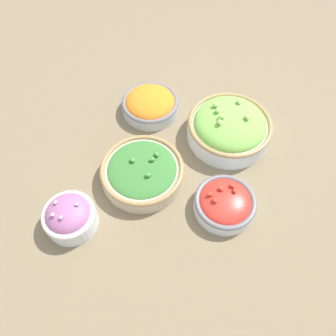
{
  "coord_description": "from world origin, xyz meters",
  "views": [
    {
      "loc": [
        0.35,
        0.21,
        0.66
      ],
      "look_at": [
        0.0,
        0.0,
        0.03
      ],
      "focal_mm": 35.0,
      "sensor_mm": 36.0,
      "label": 1
    }
  ],
  "objects": [
    {
      "name": "bowl_red_onion",
      "position": [
        0.21,
        -0.12,
        0.03
      ],
      "size": [
        0.11,
        0.11,
        0.07
      ],
      "color": "silver",
      "rests_on": "ground_plane"
    },
    {
      "name": "bowl_carrots",
      "position": [
        -0.15,
        -0.15,
        0.02
      ],
      "size": [
        0.15,
        0.15,
        0.06
      ],
      "color": "#B2C1CC",
      "rests_on": "ground_plane"
    },
    {
      "name": "bowl_broccoli",
      "position": [
        0.04,
        -0.05,
        0.03
      ],
      "size": [
        0.19,
        0.19,
        0.06
      ],
      "color": "beige",
      "rests_on": "ground_plane"
    },
    {
      "name": "bowl_cherry_tomatoes",
      "position": [
        0.01,
        0.15,
        0.02
      ],
      "size": [
        0.14,
        0.14,
        0.06
      ],
      "color": "silver",
      "rests_on": "ground_plane"
    },
    {
      "name": "ground_plane",
      "position": [
        0.0,
        0.0,
        0.0
      ],
      "size": [
        3.0,
        3.0,
        0.0
      ],
      "primitive_type": "plane",
      "color": "#75664C"
    },
    {
      "name": "bowl_lettuce",
      "position": [
        -0.18,
        0.07,
        0.04
      ],
      "size": [
        0.21,
        0.21,
        0.09
      ],
      "color": "silver",
      "rests_on": "ground_plane"
    }
  ]
}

